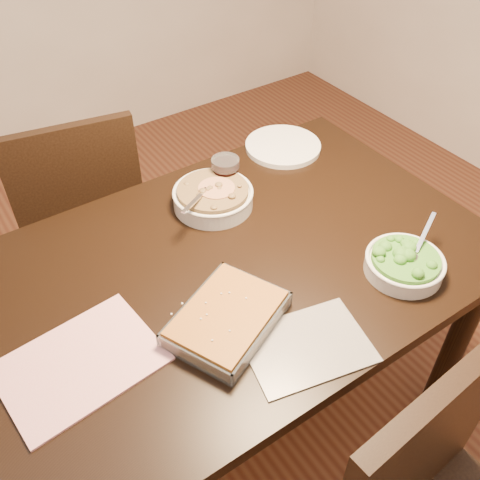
{
  "coord_description": "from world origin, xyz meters",
  "views": [
    {
      "loc": [
        -0.54,
        -0.85,
        1.74
      ],
      "look_at": [
        0.04,
        0.01,
        0.8
      ],
      "focal_mm": 40.0,
      "sensor_mm": 36.0,
      "label": 1
    }
  ],
  "objects_px": {
    "table": "(231,286)",
    "stew_bowl": "(213,196)",
    "broccoli_bowl": "(405,263)",
    "wine_tumbler": "(225,172)",
    "dinner_plate": "(283,146)",
    "baking_dish": "(227,319)",
    "chair_far": "(81,208)"
  },
  "relations": [
    {
      "from": "broccoli_bowl",
      "to": "baking_dish",
      "type": "xyz_separation_m",
      "value": [
        -0.47,
        0.11,
        -0.0
      ]
    },
    {
      "from": "table",
      "to": "baking_dish",
      "type": "height_order",
      "value": "baking_dish"
    },
    {
      "from": "chair_far",
      "to": "wine_tumbler",
      "type": "bearing_deg",
      "value": 137.04
    },
    {
      "from": "dinner_plate",
      "to": "chair_far",
      "type": "bearing_deg",
      "value": 147.87
    },
    {
      "from": "broccoli_bowl",
      "to": "dinner_plate",
      "type": "relative_size",
      "value": 0.87
    },
    {
      "from": "dinner_plate",
      "to": "chair_far",
      "type": "relative_size",
      "value": 0.28
    },
    {
      "from": "dinner_plate",
      "to": "chair_far",
      "type": "xyz_separation_m",
      "value": [
        -0.62,
        0.39,
        -0.25
      ]
    },
    {
      "from": "table",
      "to": "stew_bowl",
      "type": "relative_size",
      "value": 5.88
    },
    {
      "from": "table",
      "to": "broccoli_bowl",
      "type": "xyz_separation_m",
      "value": [
        0.35,
        -0.28,
        0.12
      ]
    },
    {
      "from": "stew_bowl",
      "to": "chair_far",
      "type": "relative_size",
      "value": 0.26
    },
    {
      "from": "broccoli_bowl",
      "to": "chair_far",
      "type": "xyz_separation_m",
      "value": [
        -0.52,
        1.03,
        -0.27
      ]
    },
    {
      "from": "stew_bowl",
      "to": "broccoli_bowl",
      "type": "relative_size",
      "value": 1.07
    },
    {
      "from": "table",
      "to": "broccoli_bowl",
      "type": "height_order",
      "value": "broccoli_bowl"
    },
    {
      "from": "baking_dish",
      "to": "wine_tumbler",
      "type": "distance_m",
      "value": 0.55
    },
    {
      "from": "wine_tumbler",
      "to": "dinner_plate",
      "type": "relative_size",
      "value": 0.37
    },
    {
      "from": "wine_tumbler",
      "to": "dinner_plate",
      "type": "xyz_separation_m",
      "value": [
        0.28,
        0.07,
        -0.04
      ]
    },
    {
      "from": "broccoli_bowl",
      "to": "baking_dish",
      "type": "height_order",
      "value": "broccoli_bowl"
    },
    {
      "from": "table",
      "to": "stew_bowl",
      "type": "xyz_separation_m",
      "value": [
        0.09,
        0.23,
        0.13
      ]
    },
    {
      "from": "baking_dish",
      "to": "dinner_plate",
      "type": "height_order",
      "value": "baking_dish"
    },
    {
      "from": "baking_dish",
      "to": "chair_far",
      "type": "xyz_separation_m",
      "value": [
        -0.05,
        0.92,
        -0.27
      ]
    },
    {
      "from": "table",
      "to": "dinner_plate",
      "type": "xyz_separation_m",
      "value": [
        0.45,
        0.36,
        0.1
      ]
    },
    {
      "from": "table",
      "to": "broccoli_bowl",
      "type": "relative_size",
      "value": 6.29
    },
    {
      "from": "table",
      "to": "chair_far",
      "type": "bearing_deg",
      "value": 102.76
    },
    {
      "from": "baking_dish",
      "to": "dinner_plate",
      "type": "xyz_separation_m",
      "value": [
        0.57,
        0.53,
        -0.02
      ]
    },
    {
      "from": "broccoli_bowl",
      "to": "baking_dish",
      "type": "bearing_deg",
      "value": 167.33
    },
    {
      "from": "wine_tumbler",
      "to": "dinner_plate",
      "type": "bearing_deg",
      "value": 14.18
    },
    {
      "from": "table",
      "to": "chair_far",
      "type": "xyz_separation_m",
      "value": [
        -0.17,
        0.75,
        -0.15
      ]
    },
    {
      "from": "broccoli_bowl",
      "to": "wine_tumbler",
      "type": "height_order",
      "value": "wine_tumbler"
    },
    {
      "from": "dinner_plate",
      "to": "chair_far",
      "type": "distance_m",
      "value": 0.77
    },
    {
      "from": "stew_bowl",
      "to": "broccoli_bowl",
      "type": "distance_m",
      "value": 0.57
    },
    {
      "from": "wine_tumbler",
      "to": "chair_far",
      "type": "distance_m",
      "value": 0.64
    },
    {
      "from": "stew_bowl",
      "to": "baking_dish",
      "type": "bearing_deg",
      "value": -117.97
    }
  ]
}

